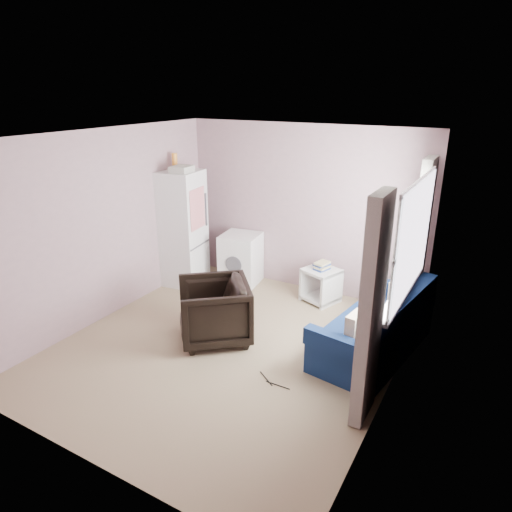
# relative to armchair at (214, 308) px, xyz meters

# --- Properties ---
(room) EXTENTS (3.84, 4.24, 2.54)m
(room) POSITION_rel_armchair_xyz_m (0.27, -0.08, 0.83)
(room) COLOR #978263
(room) RESTS_ON ground
(armchair) EXTENTS (1.12, 1.13, 0.85)m
(armchair) POSITION_rel_armchair_xyz_m (0.00, 0.00, 0.00)
(armchair) COLOR black
(armchair) RESTS_ON ground
(fridge) EXTENTS (0.70, 0.69, 2.05)m
(fridge) POSITION_rel_armchair_xyz_m (-1.44, 1.23, 0.49)
(fridge) COLOR silver
(fridge) RESTS_ON ground
(washing_machine) EXTENTS (0.65, 0.65, 0.81)m
(washing_machine) POSITION_rel_armchair_xyz_m (-0.63, 1.67, -0.00)
(washing_machine) COLOR silver
(washing_machine) RESTS_ON ground
(side_table) EXTENTS (0.58, 0.58, 0.62)m
(side_table) POSITION_rel_armchair_xyz_m (0.74, 1.66, -0.13)
(side_table) COLOR silver
(side_table) RESTS_ON ground
(sofa) EXTENTS (1.08, 1.91, 0.81)m
(sofa) POSITION_rel_armchair_xyz_m (1.85, 0.67, -0.13)
(sofa) COLOR navy
(sofa) RESTS_ON ground
(window_dressing) EXTENTS (0.17, 2.62, 2.18)m
(window_dressing) POSITION_rel_armchair_xyz_m (2.04, 0.61, 0.68)
(window_dressing) COLOR white
(window_dressing) RESTS_ON ground
(floor_cables) EXTENTS (0.42, 0.17, 0.01)m
(floor_cables) POSITION_rel_armchair_xyz_m (1.04, -0.45, -0.42)
(floor_cables) COLOR black
(floor_cables) RESTS_ON ground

